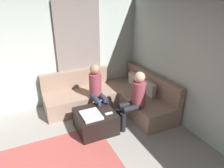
# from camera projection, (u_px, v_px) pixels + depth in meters

# --- Properties ---
(wall_left) EXTENTS (0.12, 6.00, 2.70)m
(wall_left) POSITION_uv_depth(u_px,v_px,m) (22.00, 55.00, 4.44)
(wall_left) COLOR silver
(wall_left) RESTS_ON ground_plane
(curtain_panel) EXTENTS (0.06, 1.10, 2.50)m
(curtain_panel) POSITION_uv_depth(u_px,v_px,m) (79.00, 54.00, 4.91)
(curtain_panel) COLOR gray
(curtain_panel) RESTS_ON ground_plane
(sectional_couch) EXTENTS (2.10, 2.55, 0.87)m
(sectional_couch) POSITION_uv_depth(u_px,v_px,m) (113.00, 97.00, 4.89)
(sectional_couch) COLOR #9E7F6B
(sectional_couch) RESTS_ON ground_plane
(ottoman) EXTENTS (0.76, 0.76, 0.42)m
(ottoman) POSITION_uv_depth(u_px,v_px,m) (95.00, 121.00, 4.05)
(ottoman) COLOR black
(ottoman) RESTS_ON ground_plane
(folded_blanket) EXTENTS (0.44, 0.36, 0.04)m
(folded_blanket) POSITION_uv_depth(u_px,v_px,m) (91.00, 115.00, 3.83)
(folded_blanket) COLOR white
(folded_blanket) RESTS_ON ottoman
(coffee_mug) EXTENTS (0.08, 0.08, 0.10)m
(coffee_mug) POSITION_uv_depth(u_px,v_px,m) (99.00, 103.00, 4.20)
(coffee_mug) COLOR #334C72
(coffee_mug) RESTS_ON ottoman
(game_remote) EXTENTS (0.05, 0.15, 0.02)m
(game_remote) POSITION_uv_depth(u_px,v_px,m) (109.00, 113.00, 3.90)
(game_remote) COLOR white
(game_remote) RESTS_ON ottoman
(person_on_couch_back) EXTENTS (0.30, 0.60, 1.20)m
(person_on_couch_back) POSITION_uv_depth(u_px,v_px,m) (134.00, 98.00, 4.03)
(person_on_couch_back) COLOR black
(person_on_couch_back) RESTS_ON ground_plane
(person_on_couch_side) EXTENTS (0.60, 0.30, 1.20)m
(person_on_couch_side) POSITION_uv_depth(u_px,v_px,m) (97.00, 89.00, 4.43)
(person_on_couch_side) COLOR #2D3347
(person_on_couch_side) RESTS_ON ground_plane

